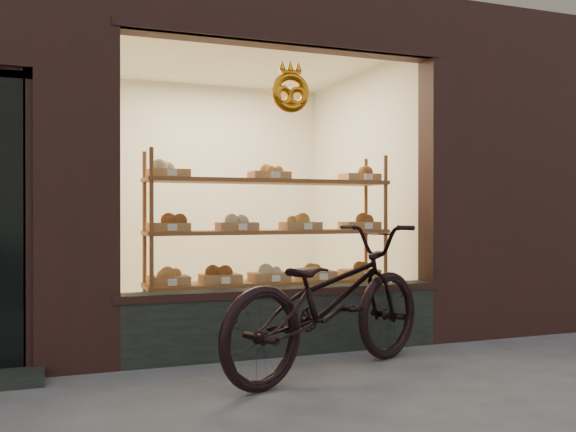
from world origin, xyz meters
name	(u,v)px	position (x,y,z in m)	size (l,w,h in m)	color
display_shelf	(269,251)	(0.45, 2.55, 0.83)	(2.20, 0.45, 1.70)	brown
bicycle	(329,299)	(0.52, 1.40, 0.54)	(0.72, 2.06, 1.08)	black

